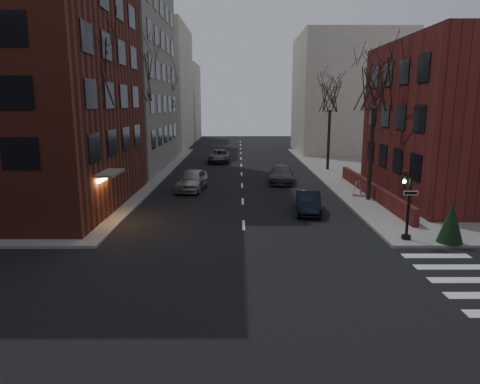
# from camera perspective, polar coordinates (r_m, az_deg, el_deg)

# --- Properties ---
(ground) EXTENTS (160.00, 160.00, 0.00)m
(ground) POSITION_cam_1_polar(r_m,az_deg,el_deg) (13.05, 1.11, -19.24)
(ground) COLOR black
(ground) RESTS_ON ground
(building_left_tan) EXTENTS (18.00, 18.00, 28.00)m
(building_left_tan) POSITION_cam_1_polar(r_m,az_deg,el_deg) (48.74, -21.53, 19.51)
(building_left_tan) COLOR gray
(building_left_tan) RESTS_ON ground
(building_right_brick) EXTENTS (12.00, 14.00, 11.00)m
(building_right_brick) POSITION_cam_1_polar(r_m,az_deg,el_deg) (34.56, 29.20, 8.22)
(building_right_brick) COLOR maroon
(building_right_brick) RESTS_ON ground
(low_wall_right) EXTENTS (0.35, 16.00, 1.00)m
(low_wall_right) POSITION_cam_1_polar(r_m,az_deg,el_deg) (32.24, 17.10, 0.33)
(low_wall_right) COLOR maroon
(low_wall_right) RESTS_ON sidewalk_far_right
(building_distant_la) EXTENTS (14.00, 16.00, 18.00)m
(building_distant_la) POSITION_cam_1_polar(r_m,az_deg,el_deg) (67.85, -13.06, 13.32)
(building_distant_la) COLOR beige
(building_distant_la) RESTS_ON ground
(building_distant_ra) EXTENTS (14.00, 14.00, 16.00)m
(building_distant_ra) POSITION_cam_1_polar(r_m,az_deg,el_deg) (63.08, 14.19, 12.50)
(building_distant_ra) COLOR beige
(building_distant_ra) RESTS_ON ground
(building_distant_lb) EXTENTS (10.00, 12.00, 14.00)m
(building_distant_lb) POSITION_cam_1_polar(r_m,az_deg,el_deg) (84.16, -9.06, 11.73)
(building_distant_lb) COLOR beige
(building_distant_lb) RESTS_ON ground
(traffic_signal) EXTENTS (0.76, 0.44, 4.00)m
(traffic_signal) POSITION_cam_1_polar(r_m,az_deg,el_deg) (22.31, 21.43, -1.56)
(traffic_signal) COLOR black
(traffic_signal) RESTS_ON sidewalk_far_right
(tree_left_a) EXTENTS (4.18, 4.18, 10.26)m
(tree_left_a) POSITION_cam_1_polar(r_m,az_deg,el_deg) (26.65, -19.50, 14.83)
(tree_left_a) COLOR #2D231C
(tree_left_a) RESTS_ON sidewalk_far_left
(tree_left_b) EXTENTS (4.40, 4.40, 10.80)m
(tree_left_b) POSITION_cam_1_polar(r_m,az_deg,el_deg) (38.22, -13.51, 14.68)
(tree_left_b) COLOR #2D231C
(tree_left_b) RESTS_ON sidewalk_far_left
(tree_left_c) EXTENTS (3.96, 3.96, 9.72)m
(tree_left_c) POSITION_cam_1_polar(r_m,az_deg,el_deg) (51.91, -9.88, 12.97)
(tree_left_c) COLOR #2D231C
(tree_left_c) RESTS_ON sidewalk_far_left
(tree_right_a) EXTENTS (3.96, 3.96, 9.72)m
(tree_right_a) POSITION_cam_1_polar(r_m,az_deg,el_deg) (30.60, 17.59, 13.63)
(tree_right_a) COLOR #2D231C
(tree_right_a) RESTS_ON sidewalk_far_right
(tree_right_b) EXTENTS (3.74, 3.74, 9.18)m
(tree_right_b) POSITION_cam_1_polar(r_m,az_deg,el_deg) (44.14, 11.98, 12.57)
(tree_right_b) COLOR #2D231C
(tree_right_b) RESTS_ON sidewalk_far_right
(streetlamp_near) EXTENTS (0.36, 0.36, 6.28)m
(streetlamp_near) POSITION_cam_1_polar(r_m,az_deg,el_deg) (34.21, -13.68, 7.21)
(streetlamp_near) COLOR black
(streetlamp_near) RESTS_ON sidewalk_far_left
(streetlamp_far) EXTENTS (0.36, 0.36, 6.28)m
(streetlamp_far) POSITION_cam_1_polar(r_m,az_deg,el_deg) (53.84, -8.74, 8.91)
(streetlamp_far) COLOR black
(streetlamp_far) RESTS_ON sidewalk_far_left
(parked_sedan) EXTENTS (1.87, 4.26, 1.36)m
(parked_sedan) POSITION_cam_1_polar(r_m,az_deg,el_deg) (27.07, 9.07, -1.33)
(parked_sedan) COLOR black
(parked_sedan) RESTS_ON ground
(car_lane_silver) EXTENTS (2.49, 5.05, 1.66)m
(car_lane_silver) POSITION_cam_1_polar(r_m,az_deg,el_deg) (33.85, -6.40, 1.61)
(car_lane_silver) COLOR #A1A0A5
(car_lane_silver) RESTS_ON ground
(car_lane_gray) EXTENTS (2.61, 5.24, 1.46)m
(car_lane_gray) POSITION_cam_1_polar(r_m,az_deg,el_deg) (37.29, 5.53, 2.40)
(car_lane_gray) COLOR #47464C
(car_lane_gray) RESTS_ON ground
(car_lane_far) EXTENTS (2.39, 5.17, 1.44)m
(car_lane_far) POSITION_cam_1_polar(r_m,az_deg,el_deg) (50.07, -2.82, 4.79)
(car_lane_far) COLOR #444449
(car_lane_far) RESTS_ON ground
(sandwich_board) EXTENTS (0.65, 0.76, 1.02)m
(sandwich_board) POSITION_cam_1_polar(r_m,az_deg,el_deg) (32.34, 15.39, 0.48)
(sandwich_board) COLOR white
(sandwich_board) RESTS_ON sidewalk_far_right
(evergreen_shrub) EXTENTS (1.57, 1.57, 1.99)m
(evergreen_shrub) POSITION_cam_1_polar(r_m,az_deg,el_deg) (22.85, 26.34, -3.64)
(evergreen_shrub) COLOR black
(evergreen_shrub) RESTS_ON sidewalk_far_right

